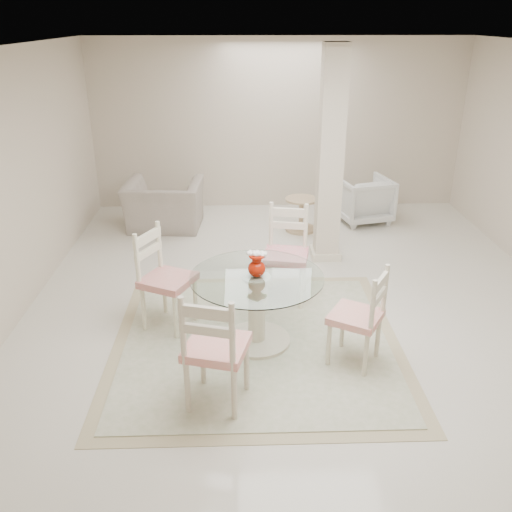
{
  "coord_description": "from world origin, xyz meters",
  "views": [
    {
      "loc": [
        -0.65,
        -5.34,
        2.96
      ],
      "look_at": [
        -0.49,
        -0.57,
        0.85
      ],
      "focal_mm": 38.0,
      "sensor_mm": 36.0,
      "label": 1
    }
  ],
  "objects_px": {
    "column": "(330,158)",
    "dining_chair_south": "(213,343)",
    "dining_chair_north": "(287,246)",
    "side_table": "(301,216)",
    "dining_chair_east": "(364,311)",
    "armchair_white": "(363,199)",
    "recliner_taupe": "(164,205)",
    "dining_chair_west": "(161,271)",
    "dining_table": "(257,310)",
    "red_vase": "(257,265)"
  },
  "relations": [
    {
      "from": "column",
      "to": "dining_chair_south",
      "type": "xyz_separation_m",
      "value": [
        -1.36,
        -3.03,
        -0.72
      ]
    },
    {
      "from": "dining_chair_north",
      "to": "side_table",
      "type": "distance_m",
      "value": 2.18
    },
    {
      "from": "dining_chair_east",
      "to": "dining_chair_south",
      "type": "xyz_separation_m",
      "value": [
        -1.31,
        -0.57,
        0.06
      ]
    },
    {
      "from": "column",
      "to": "side_table",
      "type": "bearing_deg",
      "value": 102.63
    },
    {
      "from": "dining_chair_north",
      "to": "armchair_white",
      "type": "relative_size",
      "value": 1.54
    },
    {
      "from": "recliner_taupe",
      "to": "armchair_white",
      "type": "height_order",
      "value": "recliner_taupe"
    },
    {
      "from": "dining_chair_east",
      "to": "recliner_taupe",
      "type": "relative_size",
      "value": 0.96
    },
    {
      "from": "armchair_white",
      "to": "side_table",
      "type": "height_order",
      "value": "armchair_white"
    },
    {
      "from": "dining_chair_south",
      "to": "dining_chair_west",
      "type": "bearing_deg",
      "value": -51.41
    },
    {
      "from": "dining_table",
      "to": "side_table",
      "type": "height_order",
      "value": "dining_table"
    },
    {
      "from": "column",
      "to": "side_table",
      "type": "distance_m",
      "value": 1.51
    },
    {
      "from": "dining_chair_west",
      "to": "side_table",
      "type": "height_order",
      "value": "dining_chair_west"
    },
    {
      "from": "armchair_white",
      "to": "dining_chair_south",
      "type": "bearing_deg",
      "value": 50.64
    },
    {
      "from": "dining_table",
      "to": "red_vase",
      "type": "relative_size",
      "value": 5.0
    },
    {
      "from": "dining_chair_south",
      "to": "recliner_taupe",
      "type": "height_order",
      "value": "dining_chair_south"
    },
    {
      "from": "armchair_white",
      "to": "dining_chair_east",
      "type": "bearing_deg",
      "value": 64.34
    },
    {
      "from": "red_vase",
      "to": "dining_chair_north",
      "type": "bearing_deg",
      "value": 69.09
    },
    {
      "from": "red_vase",
      "to": "dining_chair_east",
      "type": "xyz_separation_m",
      "value": [
        0.94,
        -0.39,
        -0.29
      ]
    },
    {
      "from": "recliner_taupe",
      "to": "side_table",
      "type": "height_order",
      "value": "recliner_taupe"
    },
    {
      "from": "dining_chair_south",
      "to": "armchair_white",
      "type": "height_order",
      "value": "dining_chair_south"
    },
    {
      "from": "column",
      "to": "side_table",
      "type": "relative_size",
      "value": 5.39
    },
    {
      "from": "red_vase",
      "to": "side_table",
      "type": "height_order",
      "value": "red_vase"
    },
    {
      "from": "dining_table",
      "to": "dining_chair_north",
      "type": "relative_size",
      "value": 1.06
    },
    {
      "from": "dining_chair_east",
      "to": "armchair_white",
      "type": "xyz_separation_m",
      "value": [
        0.84,
        3.83,
        -0.21
      ]
    },
    {
      "from": "red_vase",
      "to": "dining_chair_east",
      "type": "distance_m",
      "value": 1.06
    },
    {
      "from": "dining_table",
      "to": "side_table",
      "type": "relative_size",
      "value": 2.53
    },
    {
      "from": "red_vase",
      "to": "armchair_white",
      "type": "relative_size",
      "value": 0.33
    },
    {
      "from": "dining_chair_west",
      "to": "dining_chair_south",
      "type": "distance_m",
      "value": 1.46
    },
    {
      "from": "dining_chair_east",
      "to": "dining_chair_north",
      "type": "relative_size",
      "value": 0.9
    },
    {
      "from": "column",
      "to": "red_vase",
      "type": "xyz_separation_m",
      "value": [
        -0.99,
        -2.07,
        -0.5
      ]
    },
    {
      "from": "column",
      "to": "dining_chair_north",
      "type": "bearing_deg",
      "value": -119.28
    },
    {
      "from": "side_table",
      "to": "dining_chair_south",
      "type": "bearing_deg",
      "value": -105.83
    },
    {
      "from": "column",
      "to": "dining_chair_east",
      "type": "height_order",
      "value": "column"
    },
    {
      "from": "dining_table",
      "to": "dining_chair_north",
      "type": "xyz_separation_m",
      "value": [
        0.37,
        0.96,
        0.26
      ]
    },
    {
      "from": "red_vase",
      "to": "dining_chair_west",
      "type": "height_order",
      "value": "dining_chair_west"
    },
    {
      "from": "column",
      "to": "dining_chair_north",
      "type": "distance_m",
      "value": 1.47
    },
    {
      "from": "red_vase",
      "to": "side_table",
      "type": "distance_m",
      "value": 3.22
    },
    {
      "from": "dining_chair_south",
      "to": "side_table",
      "type": "bearing_deg",
      "value": -90.59
    },
    {
      "from": "dining_chair_east",
      "to": "red_vase",
      "type": "bearing_deg",
      "value": -81.43
    },
    {
      "from": "dining_table",
      "to": "armchair_white",
      "type": "distance_m",
      "value": 3.88
    },
    {
      "from": "dining_chair_south",
      "to": "recliner_taupe",
      "type": "bearing_deg",
      "value": -62.46
    },
    {
      "from": "armchair_white",
      "to": "dining_chair_west",
      "type": "bearing_deg",
      "value": 34.94
    },
    {
      "from": "red_vase",
      "to": "recliner_taupe",
      "type": "xyz_separation_m",
      "value": [
        -1.29,
        3.24,
        -0.49
      ]
    },
    {
      "from": "side_table",
      "to": "dining_chair_west",
      "type": "bearing_deg",
      "value": -122.69
    },
    {
      "from": "dining_chair_north",
      "to": "side_table",
      "type": "relative_size",
      "value": 2.38
    },
    {
      "from": "column",
      "to": "dining_chair_west",
      "type": "distance_m",
      "value": 2.68
    },
    {
      "from": "side_table",
      "to": "dining_chair_north",
      "type": "bearing_deg",
      "value": -100.85
    },
    {
      "from": "recliner_taupe",
      "to": "dining_chair_west",
      "type": "bearing_deg",
      "value": 100.54
    },
    {
      "from": "column",
      "to": "recliner_taupe",
      "type": "relative_size",
      "value": 2.43
    },
    {
      "from": "dining_chair_east",
      "to": "dining_chair_north",
      "type": "bearing_deg",
      "value": -125.75
    }
  ]
}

